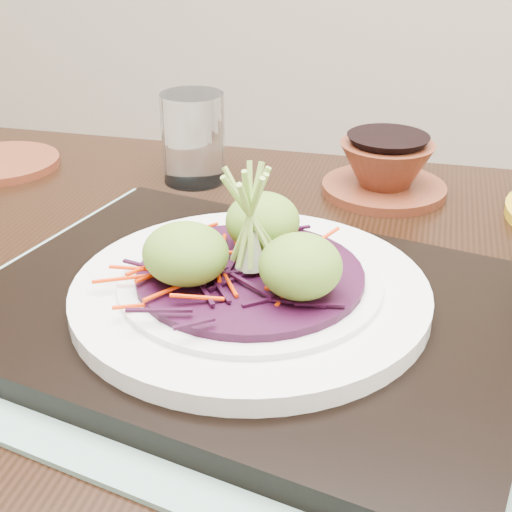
% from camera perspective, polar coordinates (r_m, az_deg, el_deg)
% --- Properties ---
extents(dining_table, '(1.18, 0.80, 0.73)m').
position_cam_1_polar(dining_table, '(0.69, -2.14, -9.91)').
color(dining_table, black).
rests_on(dining_table, ground).
extents(placemat, '(0.59, 0.50, 0.00)m').
position_cam_1_polar(placemat, '(0.59, -0.44, -5.45)').
color(placemat, gray).
rests_on(placemat, dining_table).
extents(serving_tray, '(0.51, 0.42, 0.02)m').
position_cam_1_polar(serving_tray, '(0.58, -0.44, -4.45)').
color(serving_tray, black).
rests_on(serving_tray, placemat).
extents(white_plate, '(0.29, 0.29, 0.02)m').
position_cam_1_polar(white_plate, '(0.57, -0.45, -2.80)').
color(white_plate, silver).
rests_on(white_plate, serving_tray).
extents(cabbage_bed, '(0.18, 0.18, 0.01)m').
position_cam_1_polar(cabbage_bed, '(0.57, -0.46, -1.53)').
color(cabbage_bed, '#310925').
rests_on(cabbage_bed, white_plate).
extents(carrot_julienne, '(0.22, 0.22, 0.01)m').
position_cam_1_polar(carrot_julienne, '(0.56, -0.46, -0.74)').
color(carrot_julienne, red).
rests_on(carrot_julienne, cabbage_bed).
extents(guacamole_scoops, '(0.16, 0.14, 0.05)m').
position_cam_1_polar(guacamole_scoops, '(0.55, -0.48, 0.75)').
color(guacamole_scoops, olive).
rests_on(guacamole_scoops, cabbage_bed).
extents(scallion_garnish, '(0.07, 0.07, 0.10)m').
position_cam_1_polar(scallion_garnish, '(0.54, -0.48, 2.85)').
color(scallion_garnish, '#8BB347').
rests_on(scallion_garnish, cabbage_bed).
extents(terracotta_side_plate, '(0.19, 0.19, 0.01)m').
position_cam_1_polar(terracotta_side_plate, '(0.98, -19.74, 7.01)').
color(terracotta_side_plate, '#5D2716').
rests_on(terracotta_side_plate, dining_table).
extents(water_glass, '(0.09, 0.09, 0.11)m').
position_cam_1_polar(water_glass, '(0.87, -5.04, 9.37)').
color(water_glass, white).
rests_on(water_glass, dining_table).
extents(terracotta_bowl_set, '(0.19, 0.19, 0.06)m').
position_cam_1_polar(terracotta_bowl_set, '(0.85, 10.30, 6.71)').
color(terracotta_bowl_set, '#5D2716').
rests_on(terracotta_bowl_set, dining_table).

